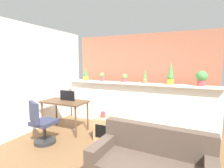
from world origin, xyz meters
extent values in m
plane|color=brown|center=(0.00, 0.00, 0.00)|extent=(12.00, 12.00, 0.00)
cube|color=white|center=(0.00, 2.00, 0.56)|extent=(4.02, 0.16, 1.12)
cube|color=white|center=(0.00, 1.96, 1.14)|extent=(4.02, 0.31, 0.04)
cube|color=#AD664C|center=(0.00, 2.60, 1.25)|extent=(4.02, 0.10, 2.50)
cube|color=white|center=(-2.26, 0.40, 1.30)|extent=(0.12, 4.40, 2.60)
cylinder|color=gold|center=(-1.51, 1.96, 1.23)|extent=(0.16, 0.16, 0.13)
cone|color=#3D843D|center=(-1.51, 1.96, 1.42)|extent=(0.14, 0.14, 0.26)
cylinder|color=#B7474C|center=(-0.96, 1.94, 1.23)|extent=(0.11, 0.11, 0.12)
sphere|color=#669E4C|center=(-0.96, 1.94, 1.34)|extent=(0.14, 0.14, 0.14)
cylinder|color=#B7474C|center=(-0.30, 1.98, 1.21)|extent=(0.12, 0.12, 0.10)
sphere|color=#669E4C|center=(-0.30, 1.98, 1.32)|extent=(0.15, 0.15, 0.15)
cylinder|color=#C66B42|center=(0.25, 1.97, 1.21)|extent=(0.11, 0.11, 0.10)
cone|color=#4C9347|center=(0.25, 1.97, 1.39)|extent=(0.09, 0.09, 0.26)
cylinder|color=gold|center=(0.88, 1.95, 1.23)|extent=(0.16, 0.16, 0.13)
sphere|color=#4C9347|center=(0.88, 1.95, 1.34)|extent=(0.15, 0.15, 0.15)
cone|color=#4C9347|center=(0.88, 1.95, 1.54)|extent=(0.13, 0.13, 0.33)
cylinder|color=#B7474C|center=(1.54, 1.95, 1.23)|extent=(0.17, 0.17, 0.13)
sphere|color=#4C9347|center=(1.54, 1.95, 1.39)|extent=(0.25, 0.25, 0.25)
cylinder|color=brown|center=(-1.99, 0.70, 0.35)|extent=(0.04, 0.04, 0.71)
cylinder|color=brown|center=(-0.99, 0.70, 0.35)|extent=(0.04, 0.04, 0.71)
cylinder|color=brown|center=(-1.99, 1.20, 0.35)|extent=(0.04, 0.04, 0.71)
cylinder|color=brown|center=(-0.99, 1.20, 0.35)|extent=(0.04, 0.04, 0.71)
cube|color=brown|center=(-1.49, 0.95, 0.73)|extent=(1.10, 0.60, 0.04)
cube|color=black|center=(-1.46, 1.03, 0.87)|extent=(0.42, 0.04, 0.25)
cylinder|color=#262628|center=(-1.43, 0.21, 0.04)|extent=(0.44, 0.44, 0.07)
cylinder|color=#333333|center=(-1.43, 0.21, 0.24)|extent=(0.06, 0.06, 0.34)
cube|color=#2D334C|center=(-1.43, 0.21, 0.45)|extent=(0.44, 0.44, 0.08)
cube|color=#2D334C|center=(-1.51, 0.04, 0.70)|extent=(0.43, 0.26, 0.42)
cube|color=tan|center=(-0.34, 0.91, 0.25)|extent=(0.40, 0.40, 0.50)
cube|color=black|center=(-0.34, 0.72, 0.25)|extent=(0.28, 0.04, 0.28)
cylinder|color=#CC3D47|center=(-0.39, 0.88, 0.56)|extent=(0.10, 0.10, 0.13)
cube|color=brown|center=(0.91, 0.03, 0.60)|extent=(1.57, 0.24, 0.40)
cube|color=brown|center=(0.19, -0.24, 0.48)|extent=(0.20, 0.77, 0.16)
camera|label=1|loc=(1.32, -2.41, 1.69)|focal=28.04mm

